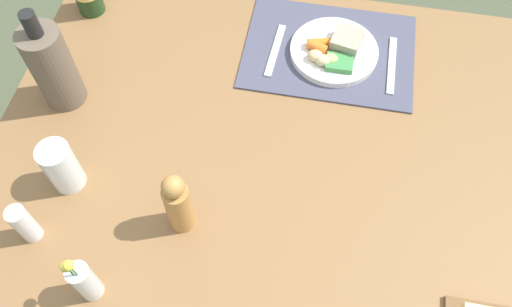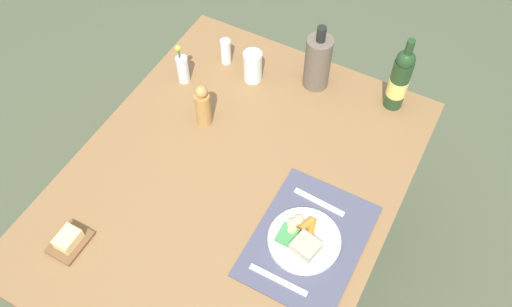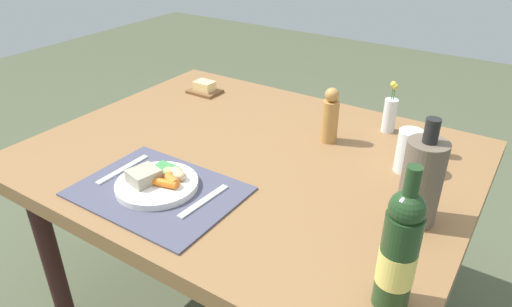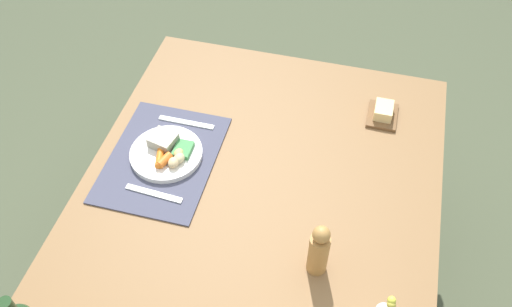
{
  "view_description": "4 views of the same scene",
  "coord_description": "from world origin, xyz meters",
  "px_view_note": "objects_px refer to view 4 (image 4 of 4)",
  "views": [
    {
      "loc": [
        -0.06,
        0.65,
        1.78
      ],
      "look_at": [
        0.05,
        0.05,
        0.77
      ],
      "focal_mm": 36.86,
      "sensor_mm": 36.0,
      "label": 1
    },
    {
      "loc": [
        -0.84,
        -0.55,
        2.27
      ],
      "look_at": [
        0.07,
        -0.06,
        0.83
      ],
      "focal_mm": 37.65,
      "sensor_mm": 36.0,
      "label": 2
    },
    {
      "loc": [
        0.74,
        -1.08,
        1.44
      ],
      "look_at": [
        0.08,
        -0.08,
        0.78
      ],
      "focal_mm": 32.32,
      "sensor_mm": 36.0,
      "label": 3
    },
    {
      "loc": [
        0.94,
        0.25,
        2.06
      ],
      "look_at": [
        -0.1,
        -0.02,
        0.81
      ],
      "focal_mm": 38.52,
      "sensor_mm": 36.0,
      "label": 4
    }
  ],
  "objects_px": {
    "dining_table": "(255,214)",
    "fork": "(186,122)",
    "dinner_plate": "(167,152)",
    "pepper_mill": "(319,250)",
    "knife": "(154,194)",
    "butter_dish": "(383,113)"
  },
  "relations": [
    {
      "from": "dining_table",
      "to": "fork",
      "type": "xyz_separation_m",
      "value": [
        -0.25,
        -0.31,
        0.08
      ]
    },
    {
      "from": "fork",
      "to": "dinner_plate",
      "type": "bearing_deg",
      "value": -3.6
    },
    {
      "from": "dining_table",
      "to": "pepper_mill",
      "type": "height_order",
      "value": "pepper_mill"
    },
    {
      "from": "dinner_plate",
      "to": "knife",
      "type": "bearing_deg",
      "value": 5.11
    },
    {
      "from": "butter_dish",
      "to": "pepper_mill",
      "type": "bearing_deg",
      "value": -10.42
    },
    {
      "from": "knife",
      "to": "butter_dish",
      "type": "height_order",
      "value": "butter_dish"
    },
    {
      "from": "butter_dish",
      "to": "dinner_plate",
      "type": "bearing_deg",
      "value": -61.44
    },
    {
      "from": "dining_table",
      "to": "dinner_plate",
      "type": "bearing_deg",
      "value": -106.99
    },
    {
      "from": "dinner_plate",
      "to": "butter_dish",
      "type": "xyz_separation_m",
      "value": [
        -0.35,
        0.65,
        -0.0
      ]
    },
    {
      "from": "knife",
      "to": "pepper_mill",
      "type": "xyz_separation_m",
      "value": [
        0.12,
        0.52,
        0.08
      ]
    },
    {
      "from": "pepper_mill",
      "to": "fork",
      "type": "bearing_deg",
      "value": -129.22
    },
    {
      "from": "fork",
      "to": "butter_dish",
      "type": "xyz_separation_m",
      "value": [
        -0.2,
        0.64,
        0.01
      ]
    },
    {
      "from": "knife",
      "to": "butter_dish",
      "type": "bearing_deg",
      "value": 132.15
    },
    {
      "from": "dinner_plate",
      "to": "dining_table",
      "type": "bearing_deg",
      "value": 73.01
    },
    {
      "from": "fork",
      "to": "pepper_mill",
      "type": "distance_m",
      "value": 0.68
    },
    {
      "from": "pepper_mill",
      "to": "butter_dish",
      "type": "height_order",
      "value": "pepper_mill"
    },
    {
      "from": "dinner_plate",
      "to": "pepper_mill",
      "type": "relative_size",
      "value": 1.22
    },
    {
      "from": "dinner_plate",
      "to": "butter_dish",
      "type": "bearing_deg",
      "value": 118.56
    },
    {
      "from": "dinner_plate",
      "to": "pepper_mill",
      "type": "bearing_deg",
      "value": 62.79
    },
    {
      "from": "dining_table",
      "to": "dinner_plate",
      "type": "xyz_separation_m",
      "value": [
        -0.1,
        -0.32,
        0.1
      ]
    },
    {
      "from": "dinner_plate",
      "to": "knife",
      "type": "xyz_separation_m",
      "value": [
        0.16,
        0.01,
        -0.01
      ]
    },
    {
      "from": "dining_table",
      "to": "knife",
      "type": "height_order",
      "value": "knife"
    }
  ]
}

